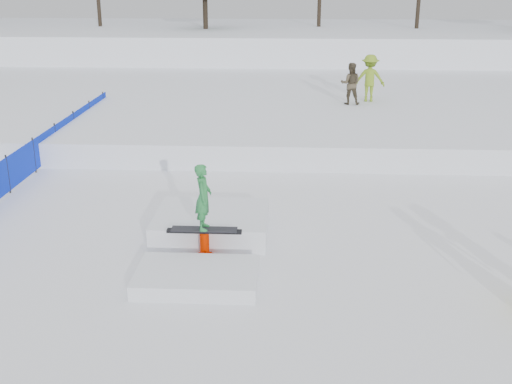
{
  "coord_description": "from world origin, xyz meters",
  "views": [
    {
      "loc": [
        1.23,
        -11.75,
        5.91
      ],
      "look_at": [
        0.5,
        2.0,
        1.1
      ],
      "focal_mm": 45.0,
      "sensor_mm": 36.0,
      "label": 1
    }
  ],
  "objects_px": {
    "safety_fence": "(34,155)",
    "walker_olive": "(351,84)",
    "jib_rail_feature": "(208,235)",
    "walker_ygreen": "(370,78)"
  },
  "relations": [
    {
      "from": "safety_fence",
      "to": "walker_ygreen",
      "type": "distance_m",
      "value": 13.44
    },
    {
      "from": "walker_olive",
      "to": "walker_ygreen",
      "type": "distance_m",
      "value": 1.05
    },
    {
      "from": "safety_fence",
      "to": "walker_ygreen",
      "type": "xyz_separation_m",
      "value": [
        10.94,
        7.72,
        1.19
      ]
    },
    {
      "from": "safety_fence",
      "to": "walker_olive",
      "type": "bearing_deg",
      "value": 34.97
    },
    {
      "from": "walker_olive",
      "to": "jib_rail_feature",
      "type": "xyz_separation_m",
      "value": [
        -4.16,
        -12.34,
        -1.31
      ]
    },
    {
      "from": "jib_rail_feature",
      "to": "walker_olive",
      "type": "bearing_deg",
      "value": 71.39
    },
    {
      "from": "safety_fence",
      "to": "jib_rail_feature",
      "type": "height_order",
      "value": "jib_rail_feature"
    },
    {
      "from": "safety_fence",
      "to": "jib_rail_feature",
      "type": "distance_m",
      "value": 7.96
    },
    {
      "from": "safety_fence",
      "to": "walker_ygreen",
      "type": "bearing_deg",
      "value": 35.23
    },
    {
      "from": "safety_fence",
      "to": "walker_olive",
      "type": "relative_size",
      "value": 9.77
    }
  ]
}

